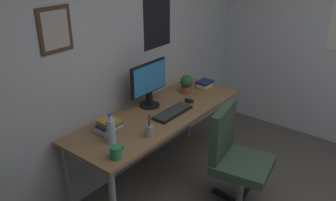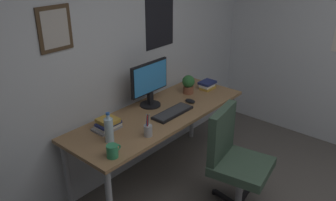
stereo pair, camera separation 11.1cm
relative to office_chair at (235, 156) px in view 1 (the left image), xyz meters
The scene contains 12 objects.
wall_back 1.44m from the office_chair, 107.71° to the left, with size 4.40×0.10×2.60m.
desk 0.77m from the office_chair, 97.38° to the left, with size 1.87×0.66×0.75m.
office_chair is the anchor object (origin of this frame).
monitor 1.03m from the office_chair, 92.73° to the left, with size 0.46×0.20×0.43m.
keyboard 0.68m from the office_chair, 93.71° to the left, with size 0.43×0.15×0.03m.
computer_mouse 0.75m from the office_chair, 68.76° to the left, with size 0.06×0.11×0.04m.
water_bottle 1.07m from the office_chair, 136.60° to the left, with size 0.07×0.07×0.25m.
coffee_mug_near 1.05m from the office_chair, 149.31° to the left, with size 0.12×0.09×0.10m.
potted_plant 0.99m from the office_chair, 62.15° to the left, with size 0.13×0.13×0.20m.
pen_cup 0.77m from the office_chair, 132.14° to the left, with size 0.07×0.07×0.20m.
book_stack_left 1.10m from the office_chair, 125.64° to the left, with size 0.22×0.17×0.10m.
book_stack_right 1.04m from the office_chair, 48.17° to the left, with size 0.18×0.14×0.08m.
Camera 1 is at (-1.95, -0.12, 2.18)m, focal length 37.31 mm.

